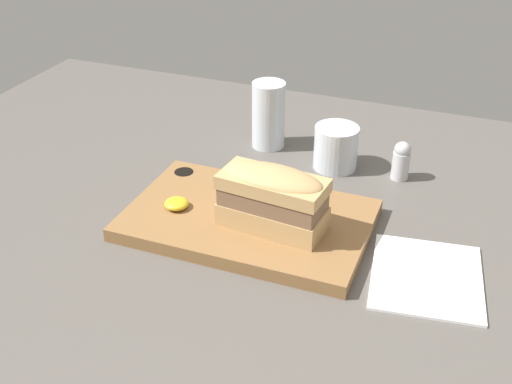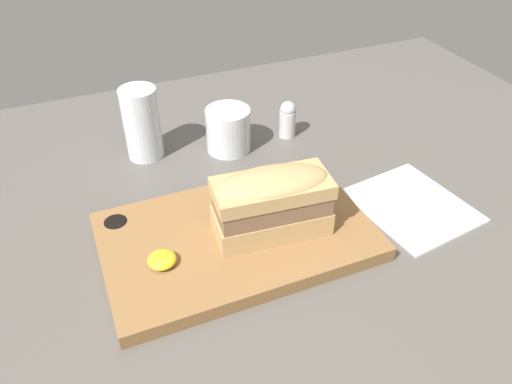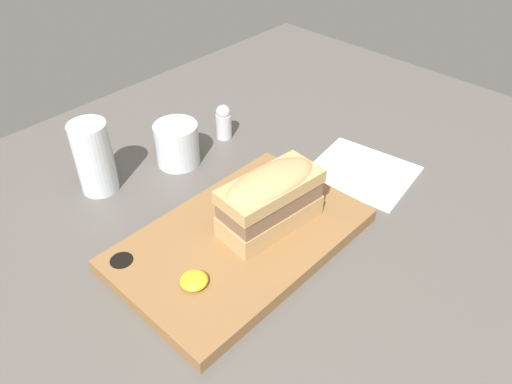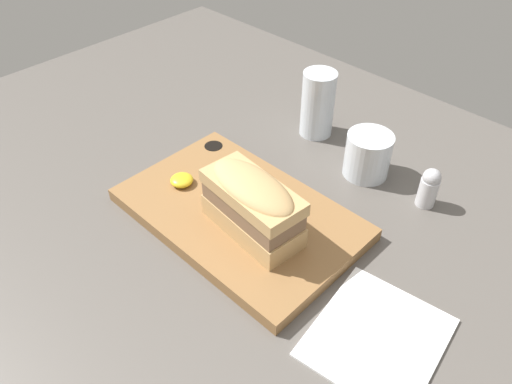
# 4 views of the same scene
# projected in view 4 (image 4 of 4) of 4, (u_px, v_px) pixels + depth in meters

# --- Properties ---
(dining_table) EXTENTS (1.42, 1.08, 0.02)m
(dining_table) POSITION_uv_depth(u_px,v_px,m) (242.00, 230.00, 0.76)
(dining_table) COLOR #56514C
(dining_table) RESTS_ON ground
(serving_board) EXTENTS (0.36, 0.23, 0.02)m
(serving_board) POSITION_uv_depth(u_px,v_px,m) (239.00, 213.00, 0.76)
(serving_board) COLOR olive
(serving_board) RESTS_ON dining_table
(sandwich) EXTENTS (0.16, 0.08, 0.09)m
(sandwich) POSITION_uv_depth(u_px,v_px,m) (252.00, 203.00, 0.68)
(sandwich) COLOR tan
(sandwich) RESTS_ON serving_board
(mustard_dollop) EXTENTS (0.04, 0.04, 0.01)m
(mustard_dollop) POSITION_uv_depth(u_px,v_px,m) (182.00, 180.00, 0.79)
(mustard_dollop) COLOR gold
(mustard_dollop) RESTS_ON serving_board
(water_glass) EXTENTS (0.06, 0.06, 0.12)m
(water_glass) POSITION_uv_depth(u_px,v_px,m) (317.00, 108.00, 0.90)
(water_glass) COLOR silver
(water_glass) RESTS_ON dining_table
(wine_glass) EXTENTS (0.08, 0.08, 0.08)m
(wine_glass) POSITION_uv_depth(u_px,v_px,m) (367.00, 157.00, 0.82)
(wine_glass) COLOR silver
(wine_glass) RESTS_ON dining_table
(napkin) EXTENTS (0.17, 0.18, 0.00)m
(napkin) POSITION_uv_depth(u_px,v_px,m) (377.00, 337.00, 0.60)
(napkin) COLOR white
(napkin) RESTS_ON dining_table
(salt_shaker) EXTENTS (0.03, 0.03, 0.07)m
(salt_shaker) POSITION_uv_depth(u_px,v_px,m) (429.00, 187.00, 0.76)
(salt_shaker) COLOR silver
(salt_shaker) RESTS_ON dining_table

